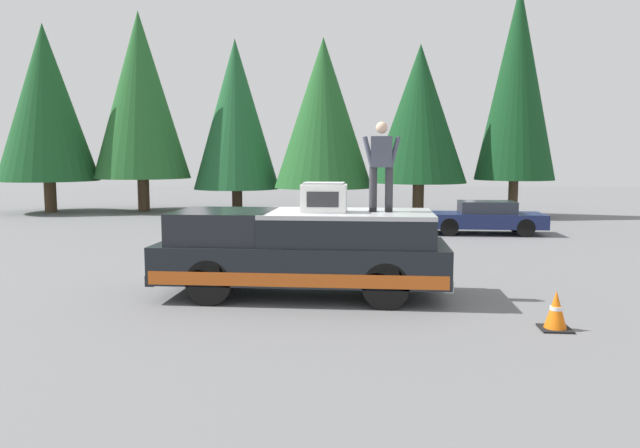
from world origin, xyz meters
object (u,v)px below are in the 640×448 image
person_on_truck_bed (381,164)px  traffic_cone (556,311)px  pickup_truck (303,251)px  parked_car_navy (484,218)px  compressor_unit (324,197)px

person_on_truck_bed → traffic_cone: 4.04m
pickup_truck → traffic_cone: pickup_truck is taller
person_on_truck_bed → parked_car_navy: size_ratio=0.41×
traffic_cone → person_on_truck_bed: bearing=53.9°
parked_car_navy → traffic_cone: 11.90m
parked_car_navy → traffic_cone: parked_car_navy is taller
person_on_truck_bed → parked_car_navy: person_on_truck_bed is taller
compressor_unit → person_on_truck_bed: 1.25m
compressor_unit → parked_car_navy: 11.24m
pickup_truck → compressor_unit: size_ratio=6.60×
pickup_truck → compressor_unit: 1.15m
parked_car_navy → traffic_cone: size_ratio=6.61×
pickup_truck → compressor_unit: compressor_unit is taller
compressor_unit → parked_car_navy: compressor_unit is taller
pickup_truck → compressor_unit: bearing=-107.9°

